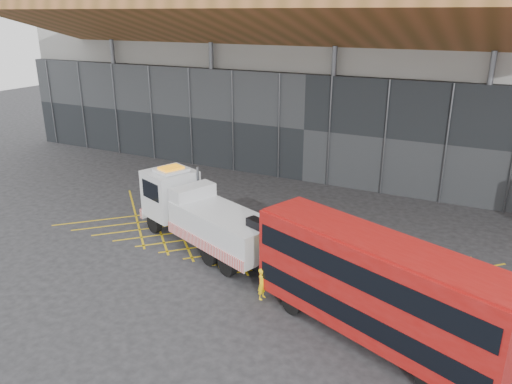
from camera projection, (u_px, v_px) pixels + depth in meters
The scene contains 6 objects.
ground_plane at pixel (200, 230), 29.59m from camera, with size 120.00×120.00×0.00m, color #232426.
road_markings at pixel (286, 249), 27.20m from camera, with size 27.96×7.16×0.01m.
construction_building at pixel (337, 53), 41.15m from camera, with size 55.00×23.97×18.00m.
recovery_truck at pixel (202, 215), 27.06m from camera, with size 11.04×6.02×3.93m.
bus_towed at pixel (376, 285), 18.92m from camera, with size 10.72×6.07×4.30m.
worker at pixel (262, 284), 22.26m from camera, with size 0.54×0.36×1.48m, color yellow.
Camera 1 is at (15.26, -22.61, 12.14)m, focal length 35.00 mm.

